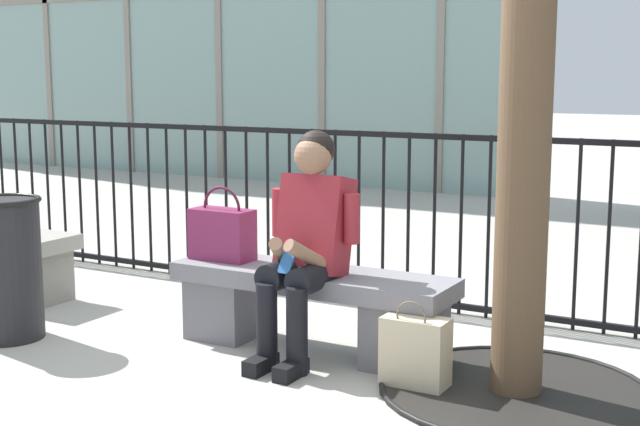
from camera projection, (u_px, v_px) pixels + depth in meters
name	position (u px, v px, depth m)	size (l,w,h in m)	color
ground_plane	(311.00, 350.00, 4.85)	(60.00, 60.00, 0.00)	#B2ADA3
stone_bench	(311.00, 302.00, 4.80)	(1.60, 0.44, 0.45)	slate
seated_person_with_phone	(307.00, 238.00, 4.61)	(0.52, 0.66, 1.21)	black
handbag_on_bench	(222.00, 233.00, 5.02)	(0.37, 0.18, 0.42)	#7A234C
shopping_bag	(415.00, 352.00, 4.24)	(0.32, 0.17, 0.44)	beige
plaza_railing	(396.00, 219.00, 5.70)	(9.50, 0.04, 1.14)	black
trash_can	(6.00, 267.00, 5.00)	(0.43, 0.43, 0.82)	black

